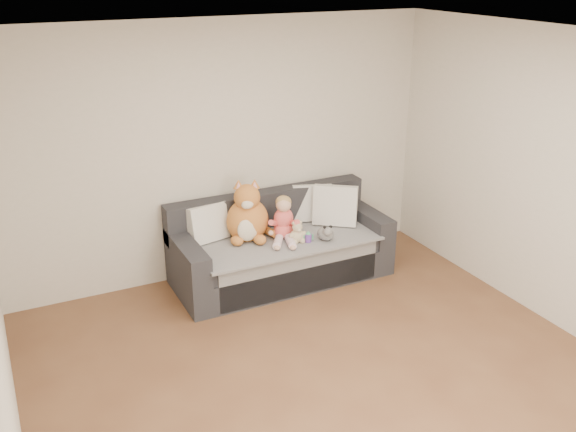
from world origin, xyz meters
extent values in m
plane|color=brown|center=(0.00, 0.00, 0.00)|extent=(5.00, 5.00, 0.00)
plane|color=white|center=(0.00, 0.00, 2.60)|extent=(5.00, 5.00, 0.00)
plane|color=beige|center=(0.00, 2.50, 1.30)|extent=(4.50, 0.00, 4.50)
cube|color=#232428|center=(0.41, 2.02, 0.15)|extent=(2.20, 0.90, 0.30)
cube|color=#232428|center=(0.41, 1.99, 0.38)|extent=(1.90, 0.80, 0.15)
cube|color=#232428|center=(0.41, 2.37, 0.65)|extent=(2.20, 0.20, 0.40)
cube|color=#232428|center=(-0.59, 2.02, 0.45)|extent=(0.20, 0.90, 0.30)
cube|color=#232428|center=(1.41, 2.02, 0.45)|extent=(0.20, 0.90, 0.30)
cube|color=gray|center=(0.41, 1.97, 0.46)|extent=(1.85, 0.88, 0.02)
cube|color=gray|center=(0.41, 1.58, 0.23)|extent=(1.70, 0.02, 0.41)
cube|color=beige|center=(-0.28, 2.26, 0.66)|extent=(0.44, 0.27, 0.39)
cube|color=beige|center=(0.91, 2.28, 0.67)|extent=(0.46, 0.32, 0.40)
cube|color=beige|center=(1.06, 2.07, 0.68)|extent=(0.49, 0.44, 0.44)
ellipsoid|color=#EF5554|center=(0.42, 1.99, 0.55)|extent=(0.21, 0.17, 0.17)
ellipsoid|color=#EF5554|center=(0.43, 2.00, 0.68)|extent=(0.20, 0.17, 0.22)
ellipsoid|color=#DBAA8C|center=(0.42, 1.98, 0.83)|extent=(0.15, 0.15, 0.15)
ellipsoid|color=tan|center=(0.43, 2.00, 0.85)|extent=(0.16, 0.16, 0.12)
cylinder|color=#EF5554|center=(0.31, 1.97, 0.66)|extent=(0.18, 0.19, 0.14)
cylinder|color=#EF5554|center=(0.49, 1.89, 0.66)|extent=(0.08, 0.21, 0.14)
ellipsoid|color=#DBAA8C|center=(0.25, 1.91, 0.59)|extent=(0.05, 0.05, 0.05)
ellipsoid|color=#DBAA8C|center=(0.49, 1.81, 0.59)|extent=(0.05, 0.05, 0.05)
cylinder|color=#E5B2C6|center=(0.29, 1.85, 0.51)|extent=(0.21, 0.27, 0.09)
cylinder|color=#E5B2C6|center=(0.40, 1.80, 0.51)|extent=(0.15, 0.28, 0.09)
ellipsoid|color=#DBAA8C|center=(0.23, 1.73, 0.50)|extent=(0.06, 0.08, 0.04)
ellipsoid|color=#DBAA8C|center=(0.37, 1.67, 0.50)|extent=(0.06, 0.08, 0.04)
ellipsoid|color=#BA5B29|center=(0.09, 2.13, 0.67)|extent=(0.43, 0.37, 0.45)
ellipsoid|color=beige|center=(0.04, 2.00, 0.63)|extent=(0.22, 0.10, 0.25)
ellipsoid|color=#BA5B29|center=(0.08, 2.10, 0.92)|extent=(0.26, 0.26, 0.26)
ellipsoid|color=beige|center=(0.04, 2.00, 0.89)|extent=(0.12, 0.08, 0.09)
cone|color=#BA5B29|center=(0.02, 2.17, 1.05)|extent=(0.13, 0.13, 0.09)
cone|color=pink|center=(0.02, 2.16, 1.04)|extent=(0.08, 0.08, 0.06)
cone|color=#BA5B29|center=(0.17, 2.12, 1.05)|extent=(0.13, 0.13, 0.09)
cone|color=pink|center=(0.16, 2.10, 1.04)|extent=(0.08, 0.08, 0.06)
ellipsoid|color=#BA5B29|center=(-0.07, 2.02, 0.52)|extent=(0.12, 0.15, 0.10)
ellipsoid|color=#BA5B29|center=(0.14, 1.94, 0.52)|extent=(0.12, 0.15, 0.10)
cylinder|color=#BA5B29|center=(0.30, 2.11, 0.52)|extent=(0.12, 0.30, 0.10)
ellipsoid|color=#C5B488|center=(0.49, 1.82, 0.54)|extent=(0.14, 0.12, 0.14)
ellipsoid|color=#C5B488|center=(0.49, 1.82, 0.64)|extent=(0.10, 0.10, 0.10)
ellipsoid|color=#C5B488|center=(0.45, 1.83, 0.68)|extent=(0.04, 0.04, 0.04)
ellipsoid|color=#C5B488|center=(0.53, 1.82, 0.68)|extent=(0.04, 0.04, 0.04)
ellipsoid|color=beige|center=(0.49, 1.78, 0.63)|extent=(0.04, 0.04, 0.04)
ellipsoid|color=#C5B488|center=(0.42, 1.81, 0.56)|extent=(0.05, 0.05, 0.05)
ellipsoid|color=#C5B488|center=(0.56, 1.80, 0.56)|extent=(0.05, 0.05, 0.05)
ellipsoid|color=#C5B488|center=(0.45, 1.78, 0.50)|extent=(0.06, 0.06, 0.06)
ellipsoid|color=#C5B488|center=(0.53, 1.78, 0.50)|extent=(0.06, 0.06, 0.06)
ellipsoid|color=white|center=(0.77, 1.75, 0.54)|extent=(0.15, 0.19, 0.14)
ellipsoid|color=white|center=(0.75, 1.66, 0.60)|extent=(0.09, 0.09, 0.09)
ellipsoid|color=black|center=(0.72, 1.68, 0.64)|extent=(0.03, 0.03, 0.03)
ellipsoid|color=black|center=(0.78, 1.67, 0.64)|extent=(0.03, 0.03, 0.03)
cylinder|color=#6C3DA7|center=(0.59, 1.77, 0.52)|extent=(0.08, 0.08, 0.09)
cone|color=#44B274|center=(0.59, 1.77, 0.57)|extent=(0.07, 0.07, 0.04)
cylinder|color=#44B274|center=(0.55, 1.79, 0.52)|extent=(0.02, 0.02, 0.06)
cylinder|color=#44B274|center=(0.64, 1.76, 0.52)|extent=(0.02, 0.02, 0.06)
camera|label=1|loc=(-2.16, -3.36, 3.10)|focal=40.00mm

